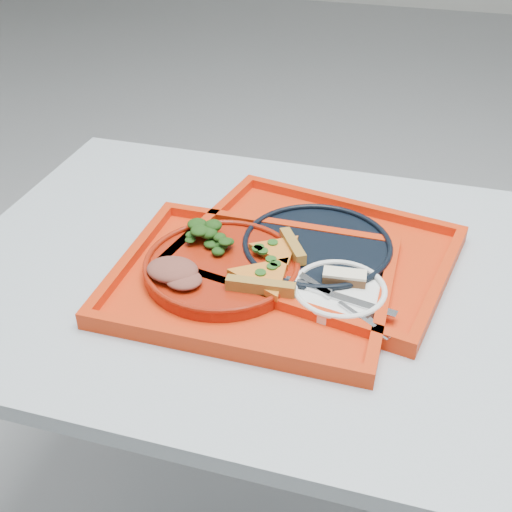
{
  "coord_description": "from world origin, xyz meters",
  "views": [
    {
      "loc": [
        -0.02,
        -0.87,
        1.4
      ],
      "look_at": [
        -0.27,
        -0.01,
        0.78
      ],
      "focal_mm": 45.0,
      "sensor_mm": 36.0,
      "label": 1
    }
  ],
  "objects_px": {
    "tray_main": "(252,284)",
    "dessert_bar": "(344,277)",
    "navy_plate": "(317,248)",
    "tray_far": "(316,255)",
    "dinner_plate": "(222,268)"
  },
  "relations": [
    {
      "from": "tray_main",
      "to": "dessert_bar",
      "type": "height_order",
      "value": "dessert_bar"
    },
    {
      "from": "tray_far",
      "to": "dessert_bar",
      "type": "xyz_separation_m",
      "value": [
        0.06,
        -0.09,
        0.03
      ]
    },
    {
      "from": "tray_main",
      "to": "tray_far",
      "type": "bearing_deg",
      "value": 53.09
    },
    {
      "from": "dinner_plate",
      "to": "navy_plate",
      "type": "relative_size",
      "value": 1.0
    },
    {
      "from": "tray_main",
      "to": "navy_plate",
      "type": "distance_m",
      "value": 0.14
    },
    {
      "from": "tray_main",
      "to": "tray_far",
      "type": "height_order",
      "value": "same"
    },
    {
      "from": "navy_plate",
      "to": "dessert_bar",
      "type": "xyz_separation_m",
      "value": [
        0.06,
        -0.09,
        0.02
      ]
    },
    {
      "from": "navy_plate",
      "to": "dessert_bar",
      "type": "distance_m",
      "value": 0.11
    },
    {
      "from": "tray_far",
      "to": "navy_plate",
      "type": "xyz_separation_m",
      "value": [
        0.0,
        0.0,
        0.01
      ]
    },
    {
      "from": "dinner_plate",
      "to": "dessert_bar",
      "type": "height_order",
      "value": "dessert_bar"
    },
    {
      "from": "tray_main",
      "to": "dinner_plate",
      "type": "bearing_deg",
      "value": 169.82
    },
    {
      "from": "dinner_plate",
      "to": "navy_plate",
      "type": "height_order",
      "value": "dinner_plate"
    },
    {
      "from": "tray_far",
      "to": "dessert_bar",
      "type": "distance_m",
      "value": 0.11
    },
    {
      "from": "tray_main",
      "to": "navy_plate",
      "type": "xyz_separation_m",
      "value": [
        0.09,
        0.11,
        0.01
      ]
    },
    {
      "from": "dinner_plate",
      "to": "dessert_bar",
      "type": "relative_size",
      "value": 3.63
    }
  ]
}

